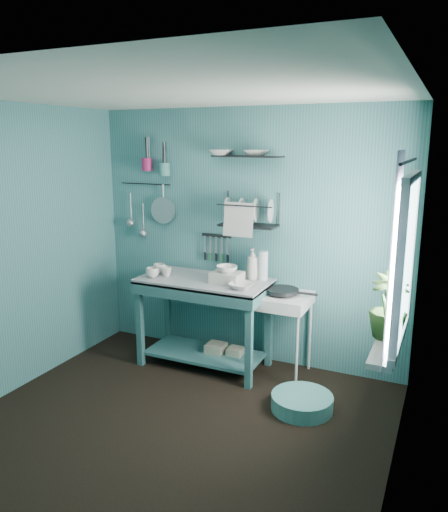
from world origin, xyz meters
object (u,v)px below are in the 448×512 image
at_px(mug_mid, 167,272).
at_px(utensil_cup_teal, 165,169).
at_px(colander, 163,210).
at_px(storage_tin_large, 216,354).
at_px(wash_tub, 227,277).
at_px(utensil_cup_magenta, 147,164).
at_px(water_bottle, 263,265).
at_px(mug_left, 152,273).
at_px(frying_pan, 283,291).
at_px(storage_tin_small, 236,357).
at_px(mug_right, 159,269).
at_px(floor_basin, 302,402).
at_px(work_counter, 204,323).
at_px(soap_bottle, 253,264).
at_px(dish_rack, 249,210).
at_px(hotplate_stand, 281,335).

xyz_separation_m(mug_mid, utensil_cup_teal, (-0.22, 0.37, 0.97)).
bearing_deg(colander, storage_tin_large, -21.07).
distance_m(wash_tub, utensil_cup_magenta, 1.50).
bearing_deg(colander, utensil_cup_teal, -30.31).
bearing_deg(water_bottle, utensil_cup_teal, 175.49).
height_order(mug_left, frying_pan, mug_left).
height_order(mug_mid, storage_tin_small, mug_mid).
relative_size(mug_left, storage_tin_large, 0.56).
distance_m(mug_right, water_bottle, 1.05).
bearing_deg(floor_basin, mug_left, 170.43).
height_order(mug_right, utensil_cup_magenta, utensil_cup_magenta).
bearing_deg(mug_mid, work_counter, 8.97).
bearing_deg(utensil_cup_magenta, utensil_cup_teal, 0.00).
relative_size(water_bottle, storage_tin_small, 1.40).
distance_m(water_bottle, floor_basin, 1.31).
relative_size(wash_tub, storage_tin_large, 1.27).
distance_m(mug_right, storage_tin_small, 1.16).
distance_m(mug_left, water_bottle, 1.07).
bearing_deg(work_counter, water_bottle, 22.95).
relative_size(soap_bottle, water_bottle, 1.07).
height_order(mug_right, colander, colander).
relative_size(mug_right, utensil_cup_teal, 0.95).
xyz_separation_m(water_bottle, utensil_cup_teal, (-1.12, 0.09, 0.87)).
xyz_separation_m(mug_mid, colander, (-0.27, 0.40, 0.54)).
bearing_deg(utensil_cup_teal, mug_mid, -59.60).
xyz_separation_m(soap_bottle, water_bottle, (0.10, 0.02, -0.01)).
relative_size(soap_bottle, dish_rack, 0.54).
height_order(work_counter, colander, colander).
xyz_separation_m(work_counter, mug_mid, (-0.38, -0.06, 0.49)).
height_order(mug_left, colander, colander).
height_order(storage_tin_small, floor_basin, storage_tin_small).
bearing_deg(hotplate_stand, wash_tub, -163.84).
bearing_deg(storage_tin_large, mug_mid, -167.09).
bearing_deg(utensil_cup_magenta, soap_bottle, -5.03).
bearing_deg(frying_pan, storage_tin_small, -174.23).
bearing_deg(work_counter, dish_rack, 36.41).
height_order(utensil_cup_teal, storage_tin_large, utensil_cup_teal).
height_order(mug_right, soap_bottle, soap_bottle).
bearing_deg(utensil_cup_teal, utensil_cup_magenta, 180.00).
bearing_deg(mug_right, storage_tin_large, 4.76).
xyz_separation_m(mug_right, soap_bottle, (0.92, 0.20, 0.10)).
distance_m(mug_mid, water_bottle, 0.95).
xyz_separation_m(wash_tub, dish_rack, (0.10, 0.28, 0.61)).
bearing_deg(water_bottle, soap_bottle, -168.69).
bearing_deg(mug_right, wash_tub, -1.53).
xyz_separation_m(wash_tub, water_bottle, (0.27, 0.24, 0.09)).
bearing_deg(frying_pan, utensil_cup_teal, 172.27).
height_order(water_bottle, storage_tin_large, water_bottle).
xyz_separation_m(mug_right, water_bottle, (1.02, 0.22, 0.09)).
xyz_separation_m(wash_tub, frying_pan, (0.50, 0.15, -0.11)).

